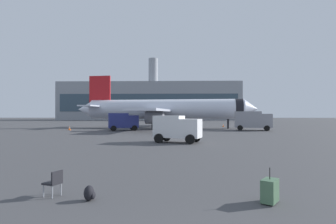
# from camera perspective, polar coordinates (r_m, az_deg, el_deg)

# --- Properties ---
(airplane_at_gate) EXTENTS (35.76, 32.35, 10.50)m
(airplane_at_gate) POSITION_cam_1_polar(r_m,az_deg,el_deg) (54.41, -0.79, 0.54)
(airplane_at_gate) COLOR silver
(airplane_at_gate) RESTS_ON ground
(service_truck) EXTENTS (5.24, 3.69, 2.90)m
(service_truck) POSITION_cam_1_polar(r_m,az_deg,el_deg) (46.58, -9.20, -1.82)
(service_truck) COLOR navy
(service_truck) RESTS_ON ground
(fuel_truck) EXTENTS (6.41, 3.92, 3.20)m
(fuel_truck) POSITION_cam_1_polar(r_m,az_deg,el_deg) (48.84, 16.95, -1.55)
(fuel_truck) COLOR gray
(fuel_truck) RESTS_ON ground
(cargo_van) EXTENTS (4.81, 3.46, 2.60)m
(cargo_van) POSITION_cam_1_polar(r_m,az_deg,el_deg) (26.88, 1.84, -3.20)
(cargo_van) COLOR white
(cargo_van) RESTS_ON ground
(safety_cone_near) EXTENTS (0.44, 0.44, 0.64)m
(safety_cone_near) POSITION_cam_1_polar(r_m,az_deg,el_deg) (60.95, 11.25, -2.70)
(safety_cone_near) COLOR #F2590C
(safety_cone_near) RESTS_ON ground
(safety_cone_mid) EXTENTS (0.44, 0.44, 0.81)m
(safety_cone_mid) POSITION_cam_1_polar(r_m,az_deg,el_deg) (61.68, -1.57, -2.60)
(safety_cone_mid) COLOR #F2590C
(safety_cone_mid) RESTS_ON ground
(safety_cone_far) EXTENTS (0.44, 0.44, 0.70)m
(safety_cone_far) POSITION_cam_1_polar(r_m,az_deg,el_deg) (50.50, -19.52, -3.12)
(safety_cone_far) COLOR #F2590C
(safety_cone_far) RESTS_ON ground
(rolling_suitcase) EXTENTS (0.69, 0.75, 1.10)m
(rolling_suitcase) POSITION_cam_1_polar(r_m,az_deg,el_deg) (9.47, 20.11, -14.87)
(rolling_suitcase) COLOR #476B4C
(rolling_suitcase) RESTS_ON ground
(traveller_backpack) EXTENTS (0.36, 0.40, 0.48)m
(traveller_backpack) POSITION_cam_1_polar(r_m,az_deg,el_deg) (9.56, -15.77, -15.72)
(traveller_backpack) COLOR black
(traveller_backpack) RESTS_ON ground
(gate_chair) EXTENTS (0.62, 0.62, 0.86)m
(gate_chair) POSITION_cam_1_polar(r_m,az_deg,el_deg) (10.32, -22.28, -13.03)
(gate_chair) COLOR black
(gate_chair) RESTS_ON ground
(terminal_building) EXTENTS (81.63, 22.49, 29.08)m
(terminal_building) POSITION_cam_1_polar(r_m,az_deg,el_deg) (132.20, -3.61, 2.15)
(terminal_building) COLOR gray
(terminal_building) RESTS_ON ground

